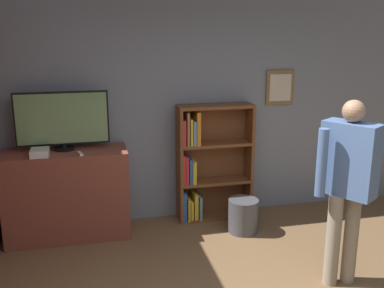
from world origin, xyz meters
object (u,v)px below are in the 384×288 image
(person, at_px, (348,178))
(waste_bin, at_px, (243,216))
(television, at_px, (62,120))
(game_console, at_px, (40,153))
(bookshelf, at_px, (207,164))

(person, xyz_separation_m, waste_bin, (-0.51, 1.22, -0.83))
(television, height_order, person, person)
(game_console, xyz_separation_m, person, (2.70, -1.43, -0.01))
(television, relative_size, waste_bin, 2.54)
(person, height_order, waste_bin, person)
(game_console, relative_size, bookshelf, 0.16)
(game_console, relative_size, waste_bin, 0.57)
(bookshelf, bearing_deg, waste_bin, -57.07)
(game_console, bearing_deg, person, -27.87)
(television, bearing_deg, waste_bin, -11.77)
(television, xyz_separation_m, person, (2.46, -1.62, -0.31))
(game_console, height_order, waste_bin, game_console)
(television, relative_size, game_console, 4.43)
(game_console, distance_m, waste_bin, 2.35)
(bookshelf, distance_m, person, 1.92)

